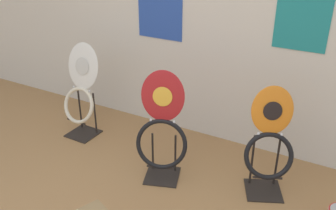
# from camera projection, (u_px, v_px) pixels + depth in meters

# --- Properties ---
(wall_back) EXTENTS (8.00, 0.07, 2.60)m
(wall_back) POSITION_uv_depth(u_px,v_px,m) (232.00, 6.00, 3.17)
(wall_back) COLOR silver
(wall_back) RESTS_ON ground_plane
(toilet_seat_display_crimson_swirl) EXTENTS (0.45, 0.36, 0.94)m
(toilet_seat_display_crimson_swirl) POSITION_uv_depth(u_px,v_px,m) (162.00, 133.00, 2.99)
(toilet_seat_display_crimson_swirl) COLOR black
(toilet_seat_display_crimson_swirl) RESTS_ON ground_plane
(toilet_seat_display_white_plain) EXTENTS (0.37, 0.30, 0.92)m
(toilet_seat_display_white_plain) POSITION_uv_depth(u_px,v_px,m) (81.00, 94.00, 3.63)
(toilet_seat_display_white_plain) COLOR black
(toilet_seat_display_white_plain) RESTS_ON ground_plane
(toilet_seat_display_orange_sun) EXTENTS (0.41, 0.37, 0.88)m
(toilet_seat_display_orange_sun) POSITION_uv_depth(u_px,v_px,m) (269.00, 145.00, 2.83)
(toilet_seat_display_orange_sun) COLOR black
(toilet_seat_display_orange_sun) RESTS_ON ground_plane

